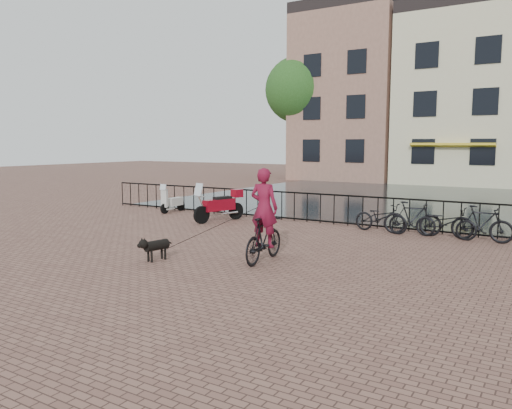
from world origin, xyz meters
The scene contains 14 objects.
ground centered at (0.00, 0.00, 0.00)m, with size 100.00×100.00×0.00m, color brown.
canal_water centered at (0.00, 17.30, 0.00)m, with size 20.00×20.00×0.00m, color black.
railing centered at (0.00, 8.00, 0.50)m, with size 20.00×0.05×1.02m.
canal_house_left centered at (-7.50, 30.00, 6.40)m, with size 7.50×9.00×12.80m.
canal_house_mid centered at (0.50, 30.00, 5.90)m, with size 8.00×9.50×11.80m.
tree_far_left centered at (-11.00, 27.00, 6.73)m, with size 5.04×5.04×9.27m.
cyclist centered at (0.72, 2.18, 0.96)m, with size 0.83×1.88×2.53m.
dog centered at (-1.47, 0.98, 0.29)m, with size 0.43×0.89×0.58m.
motorcycle centered at (-3.67, 6.51, 0.71)m, with size 1.02×2.03×1.41m.
scooter centered at (-6.63, 7.47, 0.59)m, with size 0.39×1.28×1.18m.
parked_bike_0 centered at (1.80, 7.40, 0.45)m, with size 0.60×1.72×0.90m, color black.
parked_bike_1 centered at (2.75, 7.40, 0.50)m, with size 0.47×1.66×1.00m, color black.
parked_bike_2 centered at (3.70, 7.40, 0.45)m, with size 0.60×1.72×0.90m, color black.
parked_bike_3 centered at (4.65, 7.40, 0.50)m, with size 0.47×1.66×1.00m, color black.
Camera 1 is at (6.47, -7.50, 2.72)m, focal length 35.00 mm.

